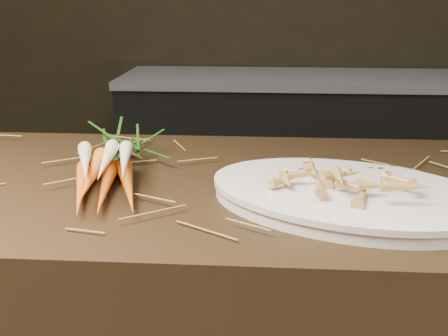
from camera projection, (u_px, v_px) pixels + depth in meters
The scene contains 5 objects.
back_counter at pixel (296, 154), 3.00m from camera, with size 1.82×0.62×0.84m.
straw_bedding at pixel (200, 176), 1.08m from camera, with size 1.40×0.60×0.02m, color olive, non-canonical shape.
root_veg_bunch at pixel (109, 153), 1.12m from camera, with size 0.23×0.48×0.09m.
serving_platter at pixel (348, 198), 0.96m from camera, with size 0.48×0.32×0.03m, color white, non-canonical shape.
roasted_veg_heap at pixel (349, 176), 0.94m from camera, with size 0.23×0.17×0.05m, color #AE8038, non-canonical shape.
Camera 1 is at (0.12, -0.72, 1.25)m, focal length 45.00 mm.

